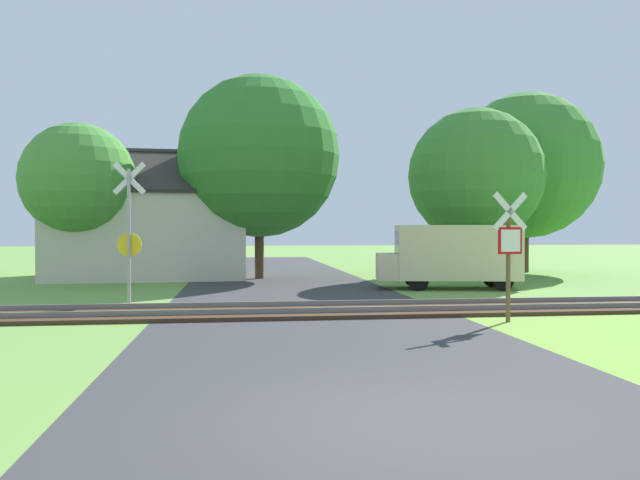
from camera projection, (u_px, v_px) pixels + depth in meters
name	position (u px, v px, depth m)	size (l,w,h in m)	color
ground_plane	(395.00, 424.00, 6.58)	(160.00, 160.00, 0.00)	#6B9942
road_asphalt	(359.00, 379.00, 8.56)	(7.19, 80.00, 0.01)	#38383A
rail_track	(305.00, 311.00, 15.47)	(60.00, 2.60, 0.22)	#422D1E
stop_sign_near	(509.00, 247.00, 13.90)	(0.87, 0.20, 2.91)	brown
crossing_sign_far	(129.00, 229.00, 16.57)	(0.88, 0.16, 3.88)	#9E9EA5
house	(150.00, 232.00, 27.56)	(8.77, 7.14, 5.67)	beige
tree_right	(476.00, 176.00, 26.64)	(5.74, 5.74, 7.27)	#513823
tree_left	(78.00, 180.00, 24.74)	(4.49, 4.49, 6.32)	#513823
tree_far	(526.00, 166.00, 30.66)	(7.13, 7.13, 8.82)	#513823
tree_center	(259.00, 157.00, 26.65)	(6.91, 6.91, 8.68)	#513823
mail_truck	(452.00, 254.00, 21.93)	(5.14, 2.64, 2.24)	beige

